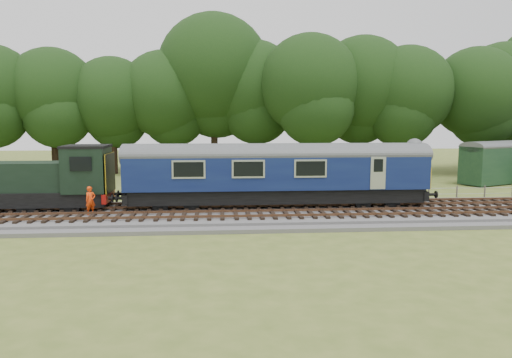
{
  "coord_description": "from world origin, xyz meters",
  "views": [
    {
      "loc": [
        -4.42,
        -28.34,
        5.71
      ],
      "look_at": [
        -2.15,
        1.4,
        2.0
      ],
      "focal_mm": 35.0,
      "sensor_mm": 36.0,
      "label": 1
    }
  ],
  "objects": [
    {
      "name": "track_south",
      "position": [
        0.0,
        -1.6,
        0.42
      ],
      "size": [
        67.2,
        2.4,
        0.21
      ],
      "color": "black",
      "rests_on": "ballast"
    },
    {
      "name": "shunter_loco",
      "position": [
        -14.81,
        1.4,
        1.97
      ],
      "size": [
        8.92,
        2.6,
        3.38
      ],
      "color": "black",
      "rests_on": "ground"
    },
    {
      "name": "ballast",
      "position": [
        0.0,
        0.0,
        0.17
      ],
      "size": [
        70.0,
        7.0,
        0.35
      ],
      "primitive_type": "cube",
      "color": "#4C4C4F",
      "rests_on": "ground"
    },
    {
      "name": "tree_line",
      "position": [
        0.0,
        22.0,
        0.0
      ],
      "size": [
        70.0,
        8.0,
        18.0
      ],
      "primitive_type": null,
      "color": "black",
      "rests_on": "ground"
    },
    {
      "name": "worker",
      "position": [
        -11.46,
        -0.61,
        1.14
      ],
      "size": [
        0.68,
        0.66,
        1.58
      ],
      "primitive_type": "imported",
      "rotation": [
        0.0,
        0.0,
        0.7
      ],
      "color": "#FF410D",
      "rests_on": "ballast"
    },
    {
      "name": "fence",
      "position": [
        0.0,
        4.5,
        0.0
      ],
      "size": [
        64.0,
        0.12,
        1.0
      ],
      "primitive_type": null,
      "color": "#6B6054",
      "rests_on": "ground"
    },
    {
      "name": "ground",
      "position": [
        0.0,
        0.0,
        0.0
      ],
      "size": [
        120.0,
        120.0,
        0.0
      ],
      "primitive_type": "plane",
      "color": "#526525",
      "rests_on": "ground"
    },
    {
      "name": "track_north",
      "position": [
        0.0,
        1.4,
        0.42
      ],
      "size": [
        67.2,
        2.4,
        0.21
      ],
      "color": "black",
      "rests_on": "ballast"
    },
    {
      "name": "dmu_railcar",
      "position": [
        -0.89,
        1.4,
        2.61
      ],
      "size": [
        18.05,
        2.86,
        3.88
      ],
      "color": "black",
      "rests_on": "ground"
    }
  ]
}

